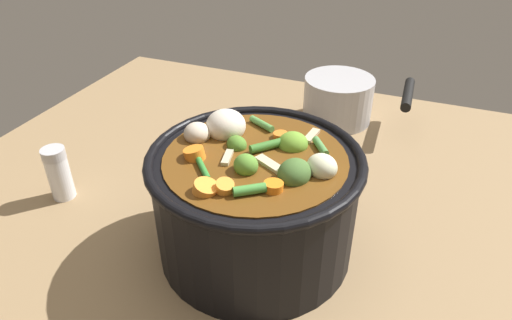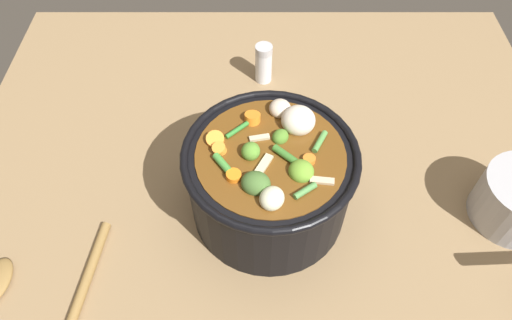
# 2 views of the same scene
# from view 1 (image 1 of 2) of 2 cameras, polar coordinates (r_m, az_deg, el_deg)

# --- Properties ---
(ground_plane) EXTENTS (1.10, 1.10, 0.00)m
(ground_plane) POSITION_cam_1_polar(r_m,az_deg,el_deg) (0.63, -0.07, -10.60)
(ground_plane) COLOR #8C704C
(cooking_pot) EXTENTS (0.26, 0.26, 0.17)m
(cooking_pot) POSITION_cam_1_polar(r_m,az_deg,el_deg) (0.58, -0.08, -5.02)
(cooking_pot) COLOR black
(cooking_pot) RESTS_ON ground_plane
(salt_shaker) EXTENTS (0.03, 0.03, 0.08)m
(salt_shaker) POSITION_cam_1_polar(r_m,az_deg,el_deg) (0.75, -23.17, -1.50)
(salt_shaker) COLOR silver
(salt_shaker) RESTS_ON ground_plane
(small_saucepan) EXTENTS (0.13, 0.20, 0.09)m
(small_saucepan) POSITION_cam_1_polar(r_m,az_deg,el_deg) (0.92, 10.27, 7.40)
(small_saucepan) COLOR #ADADB2
(small_saucepan) RESTS_ON ground_plane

